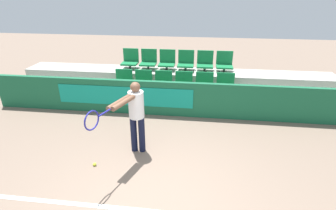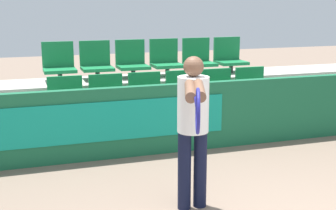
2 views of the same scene
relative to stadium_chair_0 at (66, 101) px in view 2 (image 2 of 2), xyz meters
name	(u,v)px [view 2 (image 2 of 2)]	position (x,y,z in m)	size (l,w,h in m)	color
barrier_wall	(178,118)	(1.40, -0.64, -0.19)	(9.65, 0.14, 0.93)	#19603D
bleacher_tier_front	(168,127)	(1.43, -0.12, -0.46)	(9.25, 0.87, 0.40)	#ADA89E
bleacher_tier_middle	(151,101)	(1.43, 0.74, -0.25)	(9.25, 0.87, 0.81)	#ADA89E
stadium_chair_0	(66,101)	(0.00, 0.00, 0.00)	(0.48, 0.44, 0.59)	#333333
stadium_chair_1	(108,99)	(0.57, 0.00, 0.00)	(0.48, 0.44, 0.59)	#333333
stadium_chair_2	(147,96)	(1.14, 0.00, 0.00)	(0.48, 0.44, 0.59)	#333333
stadium_chair_3	(184,94)	(1.72, 0.00, 0.00)	(0.48, 0.44, 0.59)	#333333
stadium_chair_4	(219,91)	(2.29, 0.00, 0.00)	(0.48, 0.44, 0.59)	#333333
stadium_chair_5	(253,89)	(2.86, 0.00, 0.00)	(0.48, 0.44, 0.59)	#333333
stadium_chair_6	(59,64)	(0.00, 0.87, 0.40)	(0.48, 0.44, 0.59)	#333333
stadium_chair_7	(96,62)	(0.57, 0.87, 0.40)	(0.48, 0.44, 0.59)	#333333
stadium_chair_8	(132,61)	(1.14, 0.87, 0.40)	(0.48, 0.44, 0.59)	#333333
stadium_chair_9	(166,60)	(1.72, 0.87, 0.40)	(0.48, 0.44, 0.59)	#333333
stadium_chair_10	(198,58)	(2.29, 0.87, 0.40)	(0.48, 0.44, 0.59)	#333333
stadium_chair_11	(229,57)	(2.86, 0.87, 0.40)	(0.48, 0.44, 0.59)	#333333
tennis_player	(193,119)	(0.93, -2.43, 0.27)	(0.62, 1.45, 1.51)	black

